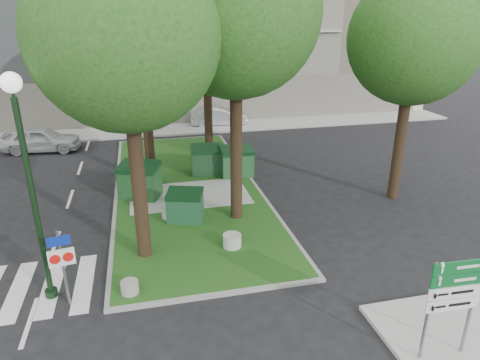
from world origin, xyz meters
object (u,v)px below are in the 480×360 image
object	(u,v)px
dumpster_b	(185,206)
bollard_right	(232,241)
street_lamp	(27,166)
car_silver	(219,116)
tree_median_mid	(142,24)
bollard_mid	(169,213)
car_white	(41,139)
dumpster_a	(140,181)
tree_street_right	(417,25)
traffic_sign_pole	(62,259)
dumpster_d	(237,162)
dumpster_c	(207,160)
litter_bin	(231,164)
tree_median_near_left	(126,17)
directional_sign	(453,294)
bollard_left	(130,287)

from	to	relation	value
dumpster_b	bollard_right	world-z (taller)	dumpster_b
street_lamp	car_silver	xyz separation A→B (m)	(8.17, 18.08, -3.23)
tree_median_mid	dumpster_b	world-z (taller)	tree_median_mid
bollard_right	street_lamp	xyz separation A→B (m)	(-5.47, -1.31, 3.54)
bollard_mid	car_white	world-z (taller)	car_white
dumpster_a	tree_street_right	bearing A→B (deg)	10.99
bollard_mid	car_silver	xyz separation A→B (m)	(4.58, 14.09, 0.33)
traffic_sign_pole	dumpster_d	bearing A→B (deg)	41.44
dumpster_a	car_white	xyz separation A→B (m)	(-5.36, 8.23, -0.13)
tree_median_mid	bollard_mid	bearing A→B (deg)	-84.52
dumpster_c	traffic_sign_pole	xyz separation A→B (m)	(-5.26, -8.91, 0.63)
dumpster_b	car_white	xyz separation A→B (m)	(-6.96, 10.86, 0.02)
dumpster_c	dumpster_d	bearing A→B (deg)	-19.40
dumpster_a	car_silver	size ratio (longest dim) A/B	0.50
tree_median_mid	dumpster_b	size ratio (longest dim) A/B	6.57
car_white	car_silver	bearing A→B (deg)	-65.70
tree_street_right	street_lamp	size ratio (longest dim) A/B	1.63
street_lamp	car_white	size ratio (longest dim) A/B	1.46
litter_bin	bollard_right	bearing A→B (deg)	-101.85
dumpster_a	street_lamp	bearing A→B (deg)	-89.71
dumpster_a	dumpster_b	bearing A→B (deg)	-35.97
litter_bin	traffic_sign_pole	size ratio (longest dim) A/B	0.29
tree_street_right	dumpster_b	world-z (taller)	tree_street_right
tree_street_right	car_white	distance (m)	20.08
tree_median_near_left	dumpster_a	bearing A→B (deg)	91.39
bollard_right	street_lamp	bearing A→B (deg)	-166.51
dumpster_d	bollard_mid	size ratio (longest dim) A/B	2.86
bollard_right	street_lamp	distance (m)	6.64
bollard_right	street_lamp	world-z (taller)	street_lamp
dumpster_c	bollard_right	xyz separation A→B (m)	(-0.32, -7.13, -0.46)
tree_median_mid	dumpster_b	bearing A→B (deg)	-77.44
tree_street_right	traffic_sign_pole	world-z (taller)	tree_street_right
tree_median_near_left	tree_street_right	size ratio (longest dim) A/B	1.05
dumpster_b	litter_bin	distance (m)	5.66
dumpster_b	directional_sign	size ratio (longest dim) A/B	0.61
bollard_right	car_silver	world-z (taller)	car_silver
dumpster_b	litter_bin	xyz separation A→B (m)	(2.80, 4.91, -0.26)
tree_median_mid	bollard_mid	xyz separation A→B (m)	(0.39, -4.06, -6.67)
tree_median_mid	bollard_right	xyz separation A→B (m)	(2.26, -6.74, -6.64)
litter_bin	traffic_sign_pole	xyz separation A→B (m)	(-6.46, -9.01, 0.99)
dumpster_c	bollard_right	world-z (taller)	dumpster_c
dumpster_d	bollard_left	bearing A→B (deg)	-121.14
dumpster_b	dumpster_d	world-z (taller)	dumpster_d
dumpster_a	litter_bin	xyz separation A→B (m)	(4.40, 2.28, -0.41)
tree_median_near_left	street_lamp	distance (m)	4.64
dumpster_c	dumpster_d	size ratio (longest dim) A/B	1.04
car_white	bollard_mid	bearing A→B (deg)	-142.66
dumpster_c	car_white	bearing A→B (deg)	149.77
tree_street_right	traffic_sign_pole	bearing A→B (deg)	-160.38
litter_bin	directional_sign	xyz separation A→B (m)	(2.10, -13.07, 1.33)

